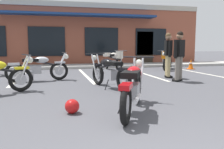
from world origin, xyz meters
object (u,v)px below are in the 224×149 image
at_px(motorcycle_black_cruiser, 38,68).
at_px(person_by_back_row, 168,52).
at_px(motorcycle_silver_naked, 113,61).
at_px(traffic_cone, 191,64).
at_px(motorcycle_red_sportbike, 109,72).
at_px(motorcycle_orange_scrambler, 167,59).
at_px(helmet_on_pavement, 72,106).
at_px(person_in_black_shirt, 179,53).
at_px(motorcycle_foreground_classic, 133,87).

xyz_separation_m(motorcycle_black_cruiser, person_by_back_row, (4.67, -0.28, 0.49)).
relative_size(motorcycle_silver_naked, traffic_cone, 3.25).
bearing_deg(motorcycle_red_sportbike, motorcycle_orange_scrambler, 48.12).
bearing_deg(motorcycle_red_sportbike, traffic_cone, 39.57).
height_order(motorcycle_silver_naked, helmet_on_pavement, motorcycle_silver_naked).
xyz_separation_m(motorcycle_silver_naked, traffic_cone, (4.22, 0.39, -0.27)).
xyz_separation_m(motorcycle_black_cruiser, person_in_black_shirt, (4.60, -1.21, 0.49)).
bearing_deg(motorcycle_red_sportbike, motorcycle_black_cruiser, 136.97).
bearing_deg(motorcycle_red_sportbike, motorcycle_foreground_classic, -92.93).
height_order(motorcycle_foreground_classic, helmet_on_pavement, motorcycle_foreground_classic).
height_order(motorcycle_foreground_classic, motorcycle_red_sportbike, same).
height_order(motorcycle_red_sportbike, motorcycle_orange_scrambler, same).
relative_size(motorcycle_red_sportbike, traffic_cone, 3.87).
distance_m(person_in_black_shirt, helmet_on_pavement, 4.88).
bearing_deg(motorcycle_orange_scrambler, motorcycle_black_cruiser, -157.00).
xyz_separation_m(motorcycle_foreground_classic, helmet_on_pavement, (-1.08, 0.15, -0.33)).
bearing_deg(helmet_on_pavement, motorcycle_orange_scrambler, 52.42).
xyz_separation_m(motorcycle_orange_scrambler, person_in_black_shirt, (-1.47, -3.79, 0.42)).
distance_m(motorcycle_black_cruiser, helmet_on_pavement, 4.32).
height_order(motorcycle_black_cruiser, person_in_black_shirt, person_in_black_shirt).
xyz_separation_m(person_by_back_row, traffic_cone, (2.69, 2.76, -0.69)).
bearing_deg(motorcycle_orange_scrambler, motorcycle_silver_naked, -170.64).
xyz_separation_m(motorcycle_black_cruiser, helmet_on_pavement, (0.84, -4.22, -0.33)).
xyz_separation_m(motorcycle_silver_naked, person_in_black_shirt, (1.45, -3.31, 0.42)).
distance_m(motorcycle_red_sportbike, helmet_on_pavement, 2.63).
height_order(motorcycle_orange_scrambler, helmet_on_pavement, motorcycle_orange_scrambler).
height_order(motorcycle_foreground_classic, person_by_back_row, person_by_back_row).
bearing_deg(motorcycle_black_cruiser, motorcycle_foreground_classic, -66.27).
distance_m(motorcycle_black_cruiser, traffic_cone, 7.77).
distance_m(motorcycle_black_cruiser, motorcycle_orange_scrambler, 6.59).
bearing_deg(motorcycle_silver_naked, motorcycle_orange_scrambler, 9.36).
distance_m(motorcycle_silver_naked, person_in_black_shirt, 3.64).
bearing_deg(motorcycle_orange_scrambler, helmet_on_pavement, -127.58).
height_order(motorcycle_orange_scrambler, person_in_black_shirt, person_in_black_shirt).
distance_m(motorcycle_red_sportbike, motorcycle_silver_naked, 4.15).
relative_size(motorcycle_orange_scrambler, helmet_on_pavement, 6.93).
distance_m(motorcycle_silver_naked, motorcycle_orange_scrambler, 2.97).
bearing_deg(person_in_black_shirt, motorcycle_red_sportbike, -164.74).
bearing_deg(person_in_black_shirt, motorcycle_silver_naked, 113.72).
height_order(motorcycle_orange_scrambler, person_by_back_row, person_by_back_row).
height_order(person_in_black_shirt, person_by_back_row, same).
height_order(motorcycle_orange_scrambler, traffic_cone, motorcycle_orange_scrambler).
distance_m(motorcycle_red_sportbike, motorcycle_orange_scrambler, 6.03).
distance_m(motorcycle_foreground_classic, motorcycle_black_cruiser, 4.77).
bearing_deg(person_by_back_row, motorcycle_silver_naked, 122.75).
xyz_separation_m(motorcycle_red_sportbike, motorcycle_silver_naked, (1.10, 4.00, 0.07)).
height_order(motorcycle_silver_naked, person_by_back_row, person_by_back_row).
relative_size(motorcycle_orange_scrambler, traffic_cone, 3.40).
relative_size(motorcycle_foreground_classic, helmet_on_pavement, 7.49).
bearing_deg(traffic_cone, person_by_back_row, -134.28).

